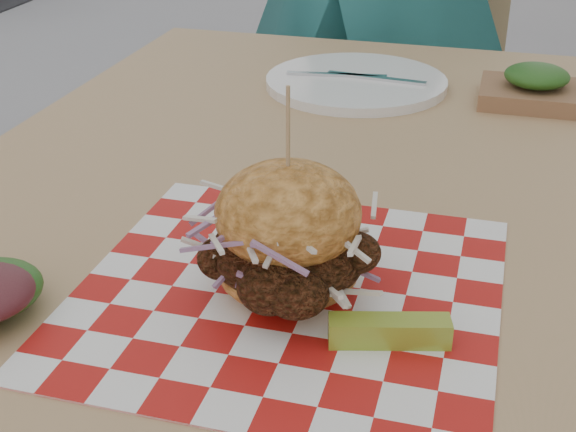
{
  "coord_description": "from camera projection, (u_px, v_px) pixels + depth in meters",
  "views": [
    {
      "loc": [
        0.45,
        -1.06,
        1.13
      ],
      "look_at": [
        0.29,
        -0.49,
        0.82
      ],
      "focal_mm": 50.0,
      "sensor_mm": 36.0,
      "label": 1
    }
  ],
  "objects": [
    {
      "name": "patio_chair",
      "position": [
        400.0,
        75.0,
        1.9
      ],
      "size": [
        0.52,
        0.52,
        0.95
      ],
      "rotation": [
        0.0,
        0.0,
        0.26
      ],
      "color": "tan",
      "rests_on": "ground"
    },
    {
      "name": "place_setting",
      "position": [
        356.0,
        82.0,
        1.2
      ],
      "size": [
        0.27,
        0.27,
        0.02
      ],
      "color": "white",
      "rests_on": "patio_table"
    },
    {
      "name": "pickle_spear",
      "position": [
        389.0,
        331.0,
        0.62
      ],
      "size": [
        0.1,
        0.05,
        0.02
      ],
      "primitive_type": "cube",
      "rotation": [
        0.0,
        0.0,
        0.26
      ],
      "color": "#92A931",
      "rests_on": "paper_liner"
    },
    {
      "name": "paper_liner",
      "position": [
        288.0,
        291.0,
        0.7
      ],
      "size": [
        0.36,
        0.36,
        0.0
      ],
      "primitive_type": "cube",
      "color": "red",
      "rests_on": "patio_table"
    },
    {
      "name": "patio_table",
      "position": [
        297.0,
        240.0,
        0.94
      ],
      "size": [
        0.8,
        1.2,
        0.75
      ],
      "color": "tan",
      "rests_on": "ground"
    },
    {
      "name": "sandwich",
      "position": [
        288.0,
        239.0,
        0.67
      ],
      "size": [
        0.16,
        0.16,
        0.19
      ],
      "color": "gold",
      "rests_on": "paper_liner"
    },
    {
      "name": "kraft_tray",
      "position": [
        535.0,
        88.0,
        1.13
      ],
      "size": [
        0.15,
        0.12,
        0.06
      ],
      "color": "brown",
      "rests_on": "patio_table"
    }
  ]
}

